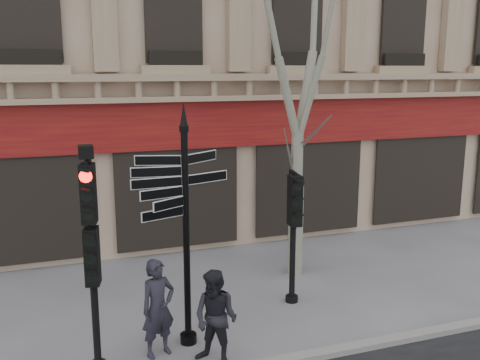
% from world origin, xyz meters
% --- Properties ---
extents(ground, '(80.00, 80.00, 0.00)m').
position_xyz_m(ground, '(0.00, 0.00, 0.00)').
color(ground, '#5E5D62').
rests_on(ground, ground).
extents(fingerpost, '(2.12, 2.12, 4.50)m').
position_xyz_m(fingerpost, '(-0.98, -0.10, 3.02)').
color(fingerpost, black).
rests_on(fingerpost, ground).
extents(traffic_signal_main, '(0.49, 0.40, 3.88)m').
position_xyz_m(traffic_signal_main, '(-2.66, -0.47, 2.45)').
color(traffic_signal_main, black).
rests_on(traffic_signal_main, ground).
extents(traffic_signal_secondary, '(0.52, 0.41, 2.87)m').
position_xyz_m(traffic_signal_secondary, '(1.63, 0.91, 2.00)').
color(traffic_signal_secondary, black).
rests_on(traffic_signal_secondary, ground).
extents(plane_tree, '(3.28, 3.28, 8.70)m').
position_xyz_m(plane_tree, '(2.41, 2.42, 6.11)').
color(plane_tree, gray).
rests_on(plane_tree, ground).
extents(pedestrian_a, '(0.76, 0.62, 1.80)m').
position_xyz_m(pedestrian_a, '(-1.58, -0.33, 0.90)').
color(pedestrian_a, '#21202B').
rests_on(pedestrian_a, ground).
extents(pedestrian_b, '(1.04, 1.04, 1.70)m').
position_xyz_m(pedestrian_b, '(-0.70, -0.97, 0.85)').
color(pedestrian_b, black).
rests_on(pedestrian_b, ground).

